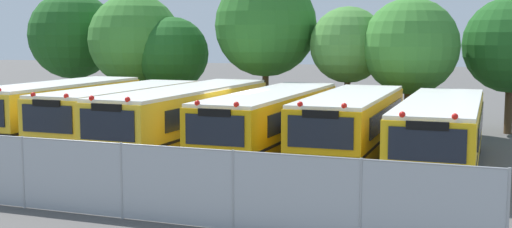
# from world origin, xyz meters

# --- Properties ---
(ground_plane) EXTENTS (160.00, 160.00, 0.00)m
(ground_plane) POSITION_xyz_m (0.00, 0.00, 0.00)
(ground_plane) COLOR #514F4C
(school_bus_0) EXTENTS (2.67, 9.56, 2.71)m
(school_bus_0) POSITION_xyz_m (-8.03, 0.11, 1.42)
(school_bus_0) COLOR yellow
(school_bus_0) RESTS_ON ground_plane
(school_bus_1) EXTENTS (2.68, 9.75, 2.62)m
(school_bus_1) POSITION_xyz_m (-4.77, -0.12, 1.38)
(school_bus_1) COLOR yellow
(school_bus_1) RESTS_ON ground_plane
(school_bus_2) EXTENTS (2.62, 11.45, 2.68)m
(school_bus_2) POSITION_xyz_m (-1.68, -0.26, 1.41)
(school_bus_2) COLOR yellow
(school_bus_2) RESTS_ON ground_plane
(school_bus_3) EXTENTS (2.50, 11.00, 2.60)m
(school_bus_3) POSITION_xyz_m (1.72, 0.09, 1.37)
(school_bus_3) COLOR #EAA80C
(school_bus_3) RESTS_ON ground_plane
(school_bus_4) EXTENTS (2.69, 9.71, 2.61)m
(school_bus_4) POSITION_xyz_m (4.85, 0.03, 1.38)
(school_bus_4) COLOR #EAA80C
(school_bus_4) RESTS_ON ground_plane
(school_bus_5) EXTENTS (2.77, 10.93, 2.53)m
(school_bus_5) POSITION_xyz_m (8.06, -0.23, 1.34)
(school_bus_5) COLOR yellow
(school_bus_5) RESTS_ON ground_plane
(tree_0) EXTENTS (5.17, 5.17, 7.22)m
(tree_0) POSITION_xyz_m (-14.03, 9.69, 4.67)
(tree_0) COLOR #4C3823
(tree_0) RESTS_ON ground_plane
(tree_1) EXTENTS (5.24, 5.10, 6.92)m
(tree_1) POSITION_xyz_m (-9.52, 8.69, 4.38)
(tree_1) COLOR #4C3823
(tree_1) RESTS_ON ground_plane
(tree_2) EXTENTS (4.07, 3.99, 5.67)m
(tree_2) POSITION_xyz_m (-7.13, 8.71, 3.77)
(tree_2) COLOR #4C3823
(tree_2) RESTS_ON ground_plane
(tree_3) EXTENTS (5.20, 5.20, 7.71)m
(tree_3) POSITION_xyz_m (-1.60, 8.45, 5.16)
(tree_3) COLOR #4C3823
(tree_3) RESTS_ON ground_plane
(tree_4) EXTENTS (3.69, 3.69, 6.01)m
(tree_4) POSITION_xyz_m (2.93, 8.04, 4.23)
(tree_4) COLOR #4C3823
(tree_4) RESTS_ON ground_plane
(tree_5) EXTENTS (4.48, 4.48, 6.36)m
(tree_5) POSITION_xyz_m (5.93, 7.69, 4.04)
(tree_5) COLOR #4C3823
(tree_5) RESTS_ON ground_plane
(tree_6) EXTENTS (4.48, 4.48, 6.42)m
(tree_6) POSITION_xyz_m (10.29, 9.55, 4.14)
(tree_6) COLOR #4C3823
(tree_6) RESTS_ON ground_plane
(chainlink_fence) EXTENTS (21.26, 0.07, 1.94)m
(chainlink_fence) POSITION_xyz_m (-0.36, -9.69, 1.01)
(chainlink_fence) COLOR #9EA0A3
(chainlink_fence) RESTS_ON ground_plane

